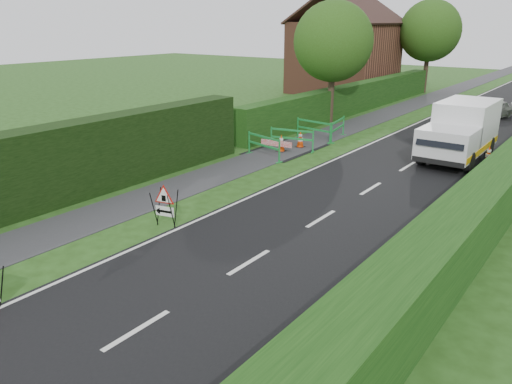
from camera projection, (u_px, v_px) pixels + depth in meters
The scene contains 20 objects.
ground at pixel (148, 250), 12.75m from camera, with size 120.00×120.00×0.00m, color #214313.
footpath at pixel (447, 92), 41.00m from camera, with size 2.00×90.00×0.02m, color #2D2D30.
hedge_west_near at pixel (39, 209), 15.57m from camera, with size 1.10×18.00×2.50m, color black.
hedge_west_far at pixel (354, 112), 32.27m from camera, with size 1.00×24.00×1.80m, color #14380F.
house_west at pixel (344, 56), 40.22m from camera, with size 7.50×7.40×7.88m.
tree_nw at pixel (333, 42), 27.55m from camera, with size 4.40×4.40×6.70m.
tree_fw at pixel (430, 31), 39.58m from camera, with size 4.80×4.80×7.24m.
triangle_sign at pixel (163, 203), 13.99m from camera, with size 0.88×0.88×1.05m.
works_van at pixel (461, 130), 20.82m from camera, with size 2.08×5.23×2.38m.
traffic_cone_0 at pixel (488, 167), 18.61m from camera, with size 0.38×0.38×0.79m.
traffic_cone_1 at pixel (489, 155), 20.31m from camera, with size 0.38×0.38×0.79m.
traffic_cone_2 at pixel (507, 148), 21.45m from camera, with size 0.38×0.38×0.79m.
traffic_cone_3 at pixel (281, 143), 22.30m from camera, with size 0.38×0.38×0.79m.
traffic_cone_4 at pixel (300, 139), 23.05m from camera, with size 0.38×0.38×0.79m.
ped_barrier_0 at pixel (264, 144), 21.17m from camera, with size 2.08×0.85×1.00m.
ped_barrier_1 at pixel (292, 137), 22.45m from camera, with size 2.09×0.79×1.00m.
ped_barrier_2 at pixel (314, 128), 24.36m from camera, with size 2.09×0.61×1.00m.
ped_barrier_3 at pixel (338, 127), 24.60m from camera, with size 0.73×2.09×1.00m.
redwhite_plank at pixel (276, 153), 22.13m from camera, with size 1.50×0.04×0.25m, color red.
hatchback_car at pixel (495, 110), 29.95m from camera, with size 1.25×3.10×1.06m, color silver.
Camera 1 is at (9.13, -7.63, 5.55)m, focal length 35.00 mm.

